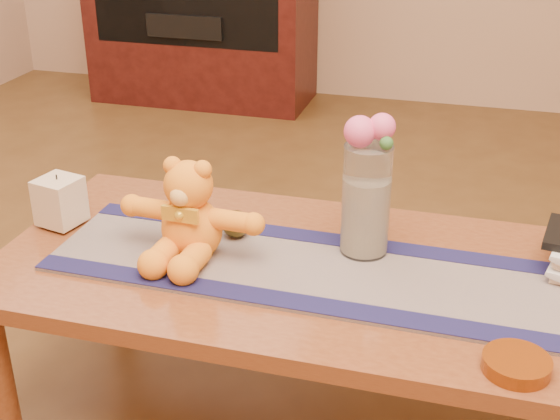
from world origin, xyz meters
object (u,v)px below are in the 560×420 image
(bronze_ball, at_px, (236,224))
(book_bottom, at_px, (552,259))
(teddy_bear, at_px, (191,209))
(glass_vase, at_px, (366,200))
(pillar_candle, at_px, (60,201))
(amber_dish, at_px, (516,364))
(tv_remote, at_px, (557,232))

(bronze_ball, relative_size, book_bottom, 0.30)
(teddy_bear, bearing_deg, glass_vase, 19.69)
(pillar_candle, distance_m, amber_dish, 1.14)
(book_bottom, relative_size, tv_remote, 1.39)
(pillar_candle, xyz_separation_m, amber_dish, (1.10, -0.30, -0.05))
(bronze_ball, bearing_deg, teddy_bear, -124.62)
(bronze_ball, bearing_deg, amber_dish, -27.83)
(glass_vase, xyz_separation_m, book_bottom, (0.42, 0.07, -0.13))
(pillar_candle, xyz_separation_m, book_bottom, (1.17, 0.13, -0.06))
(teddy_bear, height_order, pillar_candle, teddy_bear)
(glass_vase, height_order, bronze_ball, glass_vase)
(bronze_ball, height_order, amber_dish, bronze_ball)
(pillar_candle, bearing_deg, glass_vase, 4.35)
(bronze_ball, relative_size, amber_dish, 0.54)
(pillar_candle, height_order, glass_vase, glass_vase)
(pillar_candle, distance_m, tv_remote, 1.18)
(bronze_ball, bearing_deg, tv_remote, 5.79)
(teddy_bear, distance_m, book_bottom, 0.83)
(pillar_candle, relative_size, glass_vase, 0.45)
(tv_remote, distance_m, amber_dish, 0.43)
(glass_vase, bearing_deg, teddy_bear, -163.20)
(teddy_bear, height_order, amber_dish, teddy_bear)
(teddy_bear, height_order, tv_remote, teddy_bear)
(pillar_candle, bearing_deg, tv_remote, 5.77)
(book_bottom, height_order, amber_dish, amber_dish)
(glass_vase, xyz_separation_m, bronze_ball, (-0.31, -0.01, -0.10))
(pillar_candle, relative_size, book_bottom, 0.52)
(glass_vase, relative_size, bronze_ball, 3.91)
(glass_vase, distance_m, amber_dish, 0.51)
(teddy_bear, xyz_separation_m, tv_remote, (0.80, 0.18, -0.03))
(amber_dish, bearing_deg, pillar_candle, 164.72)
(pillar_candle, height_order, amber_dish, pillar_candle)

